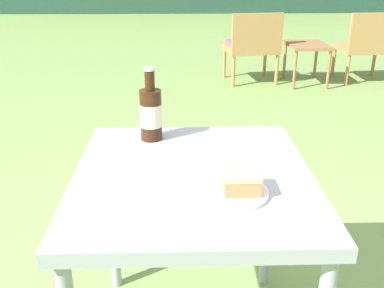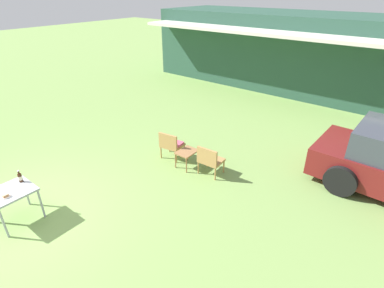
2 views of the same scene
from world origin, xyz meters
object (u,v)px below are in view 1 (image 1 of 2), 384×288
wicker_chair_plain (368,43)px  garden_side_table (307,49)px  cake_on_plate (236,186)px  wicker_chair_cushioned (252,44)px  patio_table (193,195)px  cola_bottle_near (151,113)px

wicker_chair_plain → garden_side_table: (-0.66, -0.05, -0.05)m
cake_on_plate → wicker_chair_cushioned: bearing=80.4°
wicker_chair_plain → cake_on_plate: bearing=60.3°
wicker_chair_plain → cake_on_plate: 4.19m
wicker_chair_cushioned → garden_side_table: (0.58, -0.07, -0.05)m
wicker_chair_plain → cake_on_plate: cake_on_plate is taller
patio_table → cola_bottle_near: 0.35m
wicker_chair_plain → cake_on_plate: size_ratio=3.72×
cola_bottle_near → garden_side_table: bearing=66.0°
patio_table → wicker_chair_plain: bearing=61.1°
wicker_chair_cushioned → patio_table: 3.71m
wicker_chair_plain → garden_side_table: size_ratio=1.45×
wicker_chair_plain → patio_table: 4.12m
wicker_chair_plain → garden_side_table: 0.66m
wicker_chair_cushioned → cola_bottle_near: (-0.89, -3.35, 0.37)m
garden_side_table → patio_table: patio_table is taller
wicker_chair_cushioned → garden_side_table: bearing=165.2°
cake_on_plate → cola_bottle_near: bearing=121.8°
wicker_chair_cushioned → garden_side_table: size_ratio=1.45×
wicker_chair_plain → garden_side_table: bearing=1.0°
wicker_chair_plain → cola_bottle_near: (-2.12, -3.33, 0.36)m
garden_side_table → cola_bottle_near: size_ratio=2.05×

